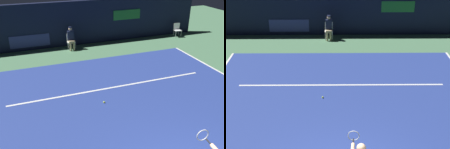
{
  "view_description": "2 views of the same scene",
  "coord_description": "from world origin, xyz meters",
  "views": [
    {
      "loc": [
        -3.27,
        -2.81,
        5.0
      ],
      "look_at": [
        -0.19,
        5.39,
        0.84
      ],
      "focal_mm": 40.69,
      "sensor_mm": 36.0,
      "label": 1
    },
    {
      "loc": [
        -0.25,
        -6.19,
        6.58
      ],
      "look_at": [
        -0.14,
        5.13,
        0.85
      ],
      "focal_mm": 54.22,
      "sensor_mm": 36.0,
      "label": 2
    }
  ],
  "objects": [
    {
      "name": "ground_plane",
      "position": [
        0.0,
        4.07,
        0.0
      ],
      "size": [
        31.82,
        31.82,
        0.0
      ],
      "primitive_type": "plane",
      "color": "#4C7A56"
    },
    {
      "name": "court_surface",
      "position": [
        0.0,
        4.07,
        0.01
      ],
      "size": [
        10.61,
        10.13,
        0.01
      ],
      "primitive_type": "cube",
      "color": "navy",
      "rests_on": "ground"
    },
    {
      "name": "line_service",
      "position": [
        0.0,
        5.84,
        0.01
      ],
      "size": [
        8.28,
        0.1,
        0.01
      ],
      "primitive_type": "cube",
      "color": "white",
      "rests_on": "court_surface"
    },
    {
      "name": "back_wall",
      "position": [
        -0.0,
        11.91,
        1.3
      ],
      "size": [
        15.91,
        0.33,
        2.6
      ],
      "color": "#141933",
      "rests_on": "ground"
    },
    {
      "name": "line_judge_on_chair",
      "position": [
        -0.57,
        11.06,
        0.69
      ],
      "size": [
        0.44,
        0.53,
        1.32
      ],
      "color": "white",
      "rests_on": "ground"
    },
    {
      "name": "tennis_ball",
      "position": [
        -0.72,
        4.82,
        0.05
      ],
      "size": [
        0.07,
        0.07,
        0.07
      ],
      "primitive_type": "sphere",
      "color": "#CCE033",
      "rests_on": "court_surface"
    }
  ]
}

